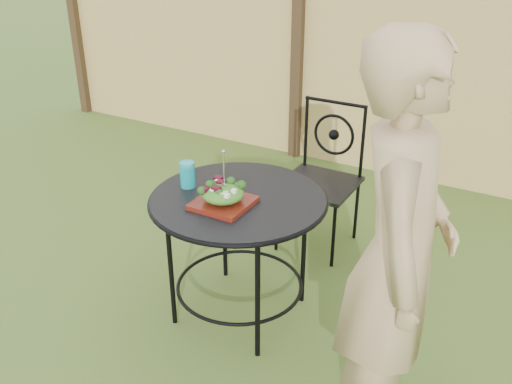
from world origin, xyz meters
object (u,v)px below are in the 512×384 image
(patio_table, at_px, (239,221))
(diner, at_px, (398,258))
(patio_chair, at_px, (323,173))
(salad_plate, at_px, (223,203))

(patio_table, relative_size, diner, 0.53)
(patio_table, xyz_separation_m, patio_chair, (0.07, 0.93, -0.08))
(diner, xyz_separation_m, salad_plate, (-0.95, 0.26, -0.13))
(patio_table, height_order, salad_plate, salad_plate)
(diner, bearing_deg, patio_table, 55.48)
(patio_chair, height_order, diner, diner)
(patio_chair, distance_m, diner, 1.60)
(diner, distance_m, salad_plate, 0.99)
(patio_table, xyz_separation_m, salad_plate, (-0.02, -0.11, 0.15))
(patio_table, bearing_deg, salad_plate, -100.09)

